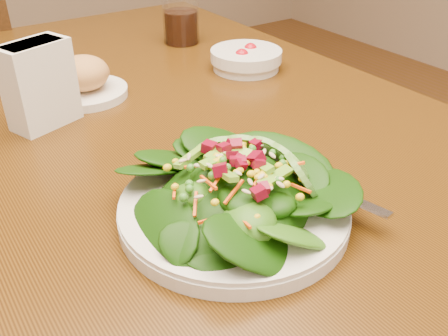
{
  "coord_description": "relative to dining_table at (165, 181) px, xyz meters",
  "views": [
    {
      "loc": [
        -0.31,
        -0.63,
        1.11
      ],
      "look_at": [
        -0.04,
        -0.23,
        0.81
      ],
      "focal_mm": 40.0,
      "sensor_mm": 36.0,
      "label": 1
    }
  ],
  "objects": [
    {
      "name": "tomato_bowl",
      "position": [
        0.26,
        0.13,
        0.12
      ],
      "size": [
        0.14,
        0.14,
        0.05
      ],
      "color": "white",
      "rests_on": "dining_table"
    },
    {
      "name": "dining_table",
      "position": [
        0.0,
        0.0,
        0.0
      ],
      "size": [
        0.9,
        1.4,
        0.75
      ],
      "color": "#4B2D0B",
      "rests_on": "ground_plane"
    },
    {
      "name": "salad_plate",
      "position": [
        -0.03,
        -0.25,
        0.13
      ],
      "size": [
        0.27,
        0.27,
        0.08
      ],
      "rotation": [
        0.0,
        0.0,
        0.08
      ],
      "color": "white",
      "rests_on": "dining_table"
    },
    {
      "name": "napkin_holder",
      "position": [
        -0.14,
        0.11,
        0.17
      ],
      "size": [
        0.11,
        0.09,
        0.13
      ],
      "rotation": [
        0.0,
        0.0,
        0.34
      ],
      "color": "white",
      "rests_on": "dining_table"
    },
    {
      "name": "drinking_glass",
      "position": [
        0.25,
        0.36,
        0.16
      ],
      "size": [
        0.08,
        0.08,
        0.14
      ],
      "color": "silver",
      "rests_on": "dining_table"
    },
    {
      "name": "bread_plate",
      "position": [
        -0.05,
        0.18,
        0.13
      ],
      "size": [
        0.15,
        0.15,
        0.07
      ],
      "color": "white",
      "rests_on": "dining_table"
    }
  ]
}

